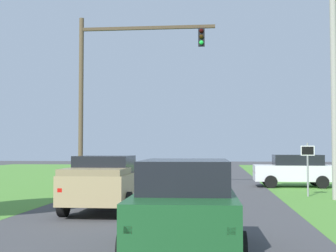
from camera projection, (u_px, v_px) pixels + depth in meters
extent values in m
plane|color=#424244|center=(159.00, 214.00, 15.71)|extent=(120.00, 120.00, 0.00)
cube|color=#194C23|center=(185.00, 214.00, 9.83)|extent=(2.11, 4.46, 0.90)
cube|color=black|center=(185.00, 176.00, 10.09)|extent=(1.83, 2.78, 0.65)
cube|color=red|center=(128.00, 230.00, 7.73)|extent=(0.14, 0.06, 0.12)
cube|color=red|center=(231.00, 231.00, 7.61)|extent=(0.14, 0.06, 0.12)
cylinder|color=black|center=(145.00, 225.00, 11.25)|extent=(0.26, 0.73, 0.72)
cylinder|color=black|center=(231.00, 226.00, 11.10)|extent=(0.26, 0.73, 0.72)
cylinder|color=black|center=(125.00, 250.00, 8.53)|extent=(0.26, 0.73, 0.72)
cylinder|color=black|center=(239.00, 252.00, 8.37)|extent=(0.26, 0.73, 0.72)
cube|color=tan|center=(106.00, 186.00, 16.63)|extent=(2.06, 5.00, 0.92)
cube|color=black|center=(105.00, 164.00, 16.42)|extent=(1.80, 1.90, 0.57)
cube|color=#8F7D56|center=(95.00, 171.00, 15.12)|extent=(1.95, 1.90, 0.20)
cube|color=red|center=(60.00, 190.00, 14.26)|extent=(0.14, 0.06, 0.12)
cube|color=red|center=(116.00, 191.00, 14.10)|extent=(0.14, 0.06, 0.12)
cylinder|color=black|center=(89.00, 194.00, 18.25)|extent=(0.25, 0.80, 0.80)
cylinder|color=black|center=(143.00, 195.00, 18.05)|extent=(0.25, 0.80, 0.80)
cylinder|color=black|center=(63.00, 204.00, 15.17)|extent=(0.25, 0.80, 0.80)
cylinder|color=black|center=(127.00, 205.00, 14.97)|extent=(0.25, 0.80, 0.80)
cylinder|color=brown|center=(81.00, 103.00, 24.92)|extent=(0.24, 0.24, 8.91)
cube|color=#4C3D2B|center=(147.00, 28.00, 24.74)|extent=(6.93, 0.16, 0.16)
cube|color=black|center=(201.00, 37.00, 24.44)|extent=(0.32, 0.28, 0.90)
sphere|color=black|center=(201.00, 31.00, 24.30)|extent=(0.22, 0.22, 0.22)
sphere|color=black|center=(201.00, 37.00, 24.29)|extent=(0.22, 0.22, 0.22)
sphere|color=#1ED83F|center=(201.00, 43.00, 24.27)|extent=(0.22, 0.22, 0.22)
cylinder|color=gray|center=(308.00, 170.00, 21.43)|extent=(0.08, 0.08, 2.38)
cube|color=white|center=(308.00, 151.00, 21.43)|extent=(0.60, 0.03, 0.44)
cube|color=black|center=(308.00, 151.00, 21.42)|extent=(0.52, 0.01, 0.36)
cube|color=silver|center=(294.00, 173.00, 26.61)|extent=(4.33, 1.88, 0.86)
cube|color=black|center=(297.00, 160.00, 26.62)|extent=(2.60, 1.66, 0.57)
cube|color=red|center=(253.00, 171.00, 27.59)|extent=(0.06, 0.14, 0.12)
cube|color=red|center=(256.00, 173.00, 26.06)|extent=(0.06, 0.14, 0.12)
cylinder|color=black|center=(315.00, 180.00, 27.39)|extent=(0.68, 0.23, 0.68)
cylinder|color=black|center=(322.00, 182.00, 25.52)|extent=(0.68, 0.23, 0.68)
cylinder|color=black|center=(267.00, 179.00, 27.66)|extent=(0.68, 0.23, 0.68)
cylinder|color=black|center=(271.00, 182.00, 25.79)|extent=(0.68, 0.23, 0.68)
cylinder|color=#9E998E|center=(334.00, 85.00, 20.23)|extent=(0.28, 0.28, 9.62)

